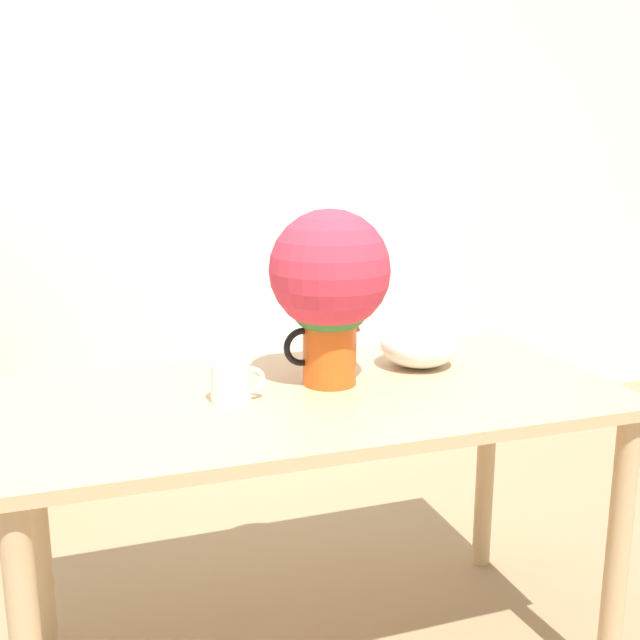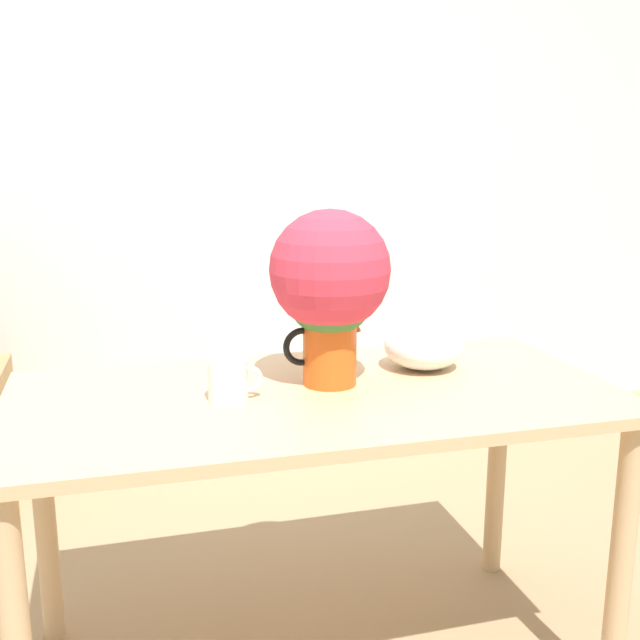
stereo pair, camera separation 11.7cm
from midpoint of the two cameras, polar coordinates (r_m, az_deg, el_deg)
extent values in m
cube|color=silver|center=(3.58, -14.40, 11.05)|extent=(8.00, 0.05, 2.60)
cube|color=tan|center=(1.90, -2.00, -5.91)|extent=(1.53, 0.76, 0.03)
cylinder|color=tan|center=(2.12, 20.22, -16.44)|extent=(0.06, 0.06, 0.76)
cylinder|color=tan|center=(2.29, -22.15, -14.35)|extent=(0.06, 0.06, 0.76)
cylinder|color=tan|center=(2.59, 11.25, -10.35)|extent=(0.06, 0.06, 0.76)
cylinder|color=#E05619|center=(1.93, -1.00, -2.17)|extent=(0.14, 0.14, 0.19)
cone|color=#E05619|center=(1.93, 0.67, -0.11)|extent=(0.05, 0.05, 0.05)
torus|color=black|center=(1.91, -3.09, -2.07)|extent=(0.10, 0.02, 0.10)
sphere|color=#3D7033|center=(1.90, -1.01, 2.20)|extent=(0.23, 0.23, 0.23)
sphere|color=#CC3347|center=(1.89, -1.02, 3.81)|extent=(0.31, 0.31, 0.31)
cylinder|color=white|center=(1.82, -8.62, -4.78)|extent=(0.10, 0.10, 0.10)
torus|color=white|center=(1.83, -7.04, -4.64)|extent=(0.07, 0.01, 0.07)
ellipsoid|color=white|center=(2.11, 5.98, -1.91)|extent=(0.22, 0.22, 0.12)
camera|label=1|loc=(0.06, -91.75, -0.40)|focal=42.00mm
camera|label=2|loc=(0.06, 88.25, 0.40)|focal=42.00mm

